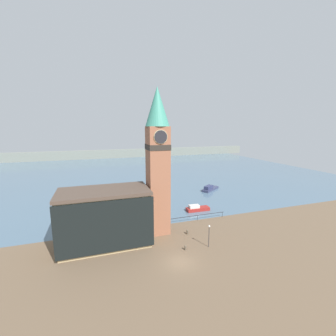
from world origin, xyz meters
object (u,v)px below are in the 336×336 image
(pier_building, at_px, (105,217))
(mooring_bollard_far, at_px, (187,232))
(clock_tower, at_px, (158,158))
(boat_far, at_px, (210,188))
(mooring_bollard_near, at_px, (185,247))
(boat_near, at_px, (197,208))
(lamp_post, at_px, (209,232))

(pier_building, xyz_separation_m, mooring_bollard_far, (13.63, -1.09, -4.01))
(clock_tower, height_order, boat_far, clock_tower)
(boat_far, xyz_separation_m, mooring_bollard_near, (-19.55, -27.96, -0.16))
(boat_near, height_order, mooring_bollard_far, boat_near)
(mooring_bollard_far, bearing_deg, boat_far, 53.59)
(clock_tower, distance_m, mooring_bollard_near, 14.88)
(boat_near, bearing_deg, lamp_post, -107.73)
(boat_far, height_order, mooring_bollard_far, boat_far)
(lamp_post, bearing_deg, boat_near, 70.97)
(mooring_bollard_near, bearing_deg, boat_near, 58.30)
(mooring_bollard_far, relative_size, lamp_post, 0.24)
(boat_near, bearing_deg, clock_tower, -146.00)
(pier_building, height_order, boat_far, pier_building)
(clock_tower, distance_m, lamp_post, 14.38)
(boat_near, distance_m, boat_far, 17.40)
(boat_far, bearing_deg, clock_tower, -170.31)
(mooring_bollard_far, bearing_deg, pier_building, 175.43)
(boat_near, height_order, lamp_post, lamp_post)
(boat_near, bearing_deg, mooring_bollard_near, -120.39)
(pier_building, relative_size, boat_far, 2.03)
(pier_building, relative_size, lamp_post, 3.88)
(boat_near, height_order, mooring_bollard_near, boat_near)
(clock_tower, relative_size, mooring_bollard_near, 33.09)
(boat_far, xyz_separation_m, lamp_post, (-15.77, -28.29, 1.97))
(mooring_bollard_near, distance_m, lamp_post, 4.35)
(boat_near, bearing_deg, pier_building, -155.65)
(boat_far, bearing_deg, pier_building, -178.17)
(lamp_post, bearing_deg, mooring_bollard_far, 106.28)
(pier_building, xyz_separation_m, lamp_post, (15.07, -6.04, -1.94))
(clock_tower, bearing_deg, mooring_bollard_far, -29.53)
(clock_tower, relative_size, mooring_bollard_far, 29.46)
(pier_building, xyz_separation_m, boat_near, (20.11, 8.55, -3.95))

